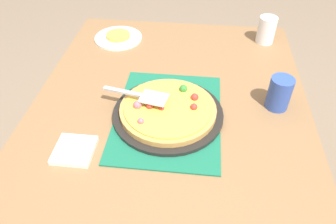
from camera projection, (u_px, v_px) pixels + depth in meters
dining_table at (168, 138)px, 1.19m from camera, size 1.40×1.00×0.75m
placemat at (168, 116)px, 1.12m from camera, size 0.48×0.36×0.01m
pizza_pan at (168, 114)px, 1.11m from camera, size 0.38×0.38×0.01m
pizza at (168, 109)px, 1.10m from camera, size 0.33×0.33×0.05m
plate_near_left at (118, 38)px, 1.52m from camera, size 0.22×0.22×0.01m
served_slice_left at (118, 35)px, 1.51m from camera, size 0.11×0.11×0.02m
cup_near at (266, 30)px, 1.46m from camera, size 0.08×0.08×0.12m
cup_far at (279, 93)px, 1.12m from camera, size 0.08×0.08×0.12m
pizza_server at (141, 95)px, 1.10m from camera, size 0.09×0.23×0.01m
napkin_stack at (74, 150)px, 1.00m from camera, size 0.12×0.12×0.02m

